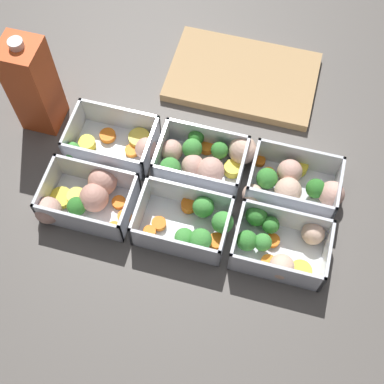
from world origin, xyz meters
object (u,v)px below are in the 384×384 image
at_px(container_near_center, 192,224).
at_px(container_near_right, 278,244).
at_px(container_near_left, 86,198).
at_px(container_far_left, 116,144).
at_px(container_far_center, 205,159).
at_px(juice_carton, 33,85).
at_px(container_far_right, 293,185).

xyz_separation_m(container_near_center, container_near_right, (0.14, 0.00, -0.00)).
xyz_separation_m(container_near_left, container_near_center, (0.18, -0.00, 0.00)).
bearing_deg(container_far_left, container_near_right, -19.98).
bearing_deg(container_near_center, container_far_left, 145.72).
bearing_deg(container_far_center, juice_carton, 175.46).
distance_m(container_near_center, container_far_right, 0.19).
distance_m(container_near_right, container_far_left, 0.33).
bearing_deg(container_far_right, container_near_right, -92.45).
relative_size(container_near_right, container_far_right, 0.85).
relative_size(container_near_right, juice_carton, 0.74).
xyz_separation_m(container_near_right, juice_carton, (-0.46, 0.15, 0.07)).
xyz_separation_m(container_near_left, container_far_right, (0.33, 0.11, -0.00)).
bearing_deg(container_far_center, container_far_left, -177.13).
height_order(container_far_left, container_far_right, same).
height_order(container_near_left, container_near_center, same).
xyz_separation_m(container_far_left, juice_carton, (-0.15, 0.03, 0.08)).
relative_size(container_near_left, container_near_right, 1.14).
height_order(container_near_left, container_far_right, same).
height_order(container_near_center, container_far_right, same).
bearing_deg(container_far_right, container_near_center, -141.83).
bearing_deg(container_near_center, container_far_center, 94.63).
bearing_deg(container_near_left, container_far_left, 83.79).
height_order(container_near_left, container_far_left, same).
relative_size(container_near_right, container_far_center, 0.83).
relative_size(container_far_left, container_far_center, 0.92).
distance_m(container_near_right, juice_carton, 0.49).
bearing_deg(container_far_left, container_near_left, -96.21).
xyz_separation_m(container_far_center, container_far_right, (0.16, -0.01, -0.00)).
distance_m(container_near_left, container_near_right, 0.33).
bearing_deg(juice_carton, container_far_center, -4.54).
distance_m(container_far_left, container_far_right, 0.32).
distance_m(container_near_center, container_far_left, 0.21).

